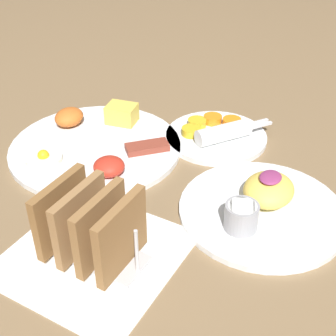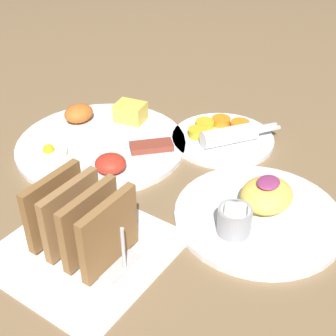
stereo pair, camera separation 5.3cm
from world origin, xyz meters
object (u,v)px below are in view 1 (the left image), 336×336
(toast_rack, at_px, (91,227))
(plate_breakfast, at_px, (96,144))
(plate_foreground, at_px, (262,205))
(plate_condiments, at_px, (217,134))

(toast_rack, bearing_deg, plate_breakfast, 36.05)
(plate_foreground, bearing_deg, plate_breakfast, 85.37)
(plate_breakfast, height_order, plate_foreground, plate_foreground)
(plate_condiments, xyz_separation_m, plate_foreground, (-0.16, -0.15, 0.00))
(plate_breakfast, bearing_deg, plate_foreground, -94.63)
(plate_foreground, bearing_deg, plate_condiments, 42.04)
(plate_condiments, height_order, plate_foreground, plate_foreground)
(plate_condiments, bearing_deg, plate_breakfast, 127.79)
(plate_breakfast, xyz_separation_m, plate_condiments, (0.14, -0.18, 0.00))
(plate_condiments, distance_m, toast_rack, 0.36)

